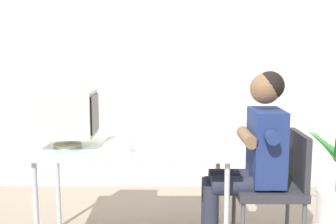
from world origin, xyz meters
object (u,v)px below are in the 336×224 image
(office_chair, at_px, (277,182))
(person_seated, at_px, (253,151))
(crt_monitor, at_px, (67,114))
(desk_mug, at_px, (126,146))
(desk, at_px, (134,153))
(keyboard, at_px, (116,144))

(office_chair, xyz_separation_m, person_seated, (-0.18, 0.00, 0.23))
(crt_monitor, height_order, desk_mug, crt_monitor)
(office_chair, height_order, desk_mug, office_chair)
(crt_monitor, distance_m, person_seated, 1.35)
(crt_monitor, bearing_deg, desk, 2.06)
(desk, height_order, person_seated, person_seated)
(office_chair, height_order, person_seated, person_seated)
(crt_monitor, height_order, keyboard, crt_monitor)
(office_chair, relative_size, person_seated, 0.66)
(desk, relative_size, desk_mug, 15.04)
(office_chair, bearing_deg, desk_mug, -170.79)
(crt_monitor, relative_size, office_chair, 0.48)
(desk, height_order, office_chair, office_chair)
(desk_mug, bearing_deg, desk, 81.00)
(crt_monitor, bearing_deg, person_seated, -0.87)
(keyboard, xyz_separation_m, office_chair, (1.17, -0.02, -0.27))
(desk, relative_size, person_seated, 1.09)
(office_chair, distance_m, person_seated, 0.29)
(crt_monitor, xyz_separation_m, office_chair, (1.51, -0.02, -0.49))
(keyboard, bearing_deg, person_seated, -1.17)
(person_seated, bearing_deg, desk_mug, -168.94)
(keyboard, relative_size, desk_mug, 5.16)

